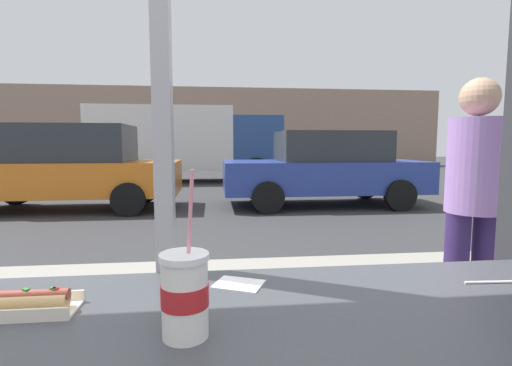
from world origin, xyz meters
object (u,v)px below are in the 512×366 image
at_px(parked_car_blue, 325,168).
at_px(pedestrian, 474,197).
at_px(box_truck, 186,140).
at_px(hotdog_tray_near, 16,303).
at_px(soda_cup_right, 185,294).
at_px(parked_car_orange, 68,168).

height_order(parked_car_blue, pedestrian, pedestrian).
bearing_deg(pedestrian, box_truck, 102.01).
bearing_deg(pedestrian, hotdog_tray_near, -147.73).
height_order(soda_cup_right, box_truck, box_truck).
xyz_separation_m(hotdog_tray_near, pedestrian, (1.96, 1.24, 0.03)).
xyz_separation_m(box_truck, pedestrian, (2.52, -11.85, -0.45)).
bearing_deg(soda_cup_right, pedestrian, 40.81).
bearing_deg(soda_cup_right, parked_car_blue, 71.35).
relative_size(soda_cup_right, box_truck, 0.05).
bearing_deg(parked_car_orange, hotdog_tray_near, -70.74).
height_order(hotdog_tray_near, parked_car_orange, parked_car_orange).
bearing_deg(parked_car_blue, box_truck, 120.71).
height_order(hotdog_tray_near, parked_car_blue, parked_car_blue).
height_order(soda_cup_right, hotdog_tray_near, soda_cup_right).
bearing_deg(parked_car_blue, soda_cup_right, -108.65).
bearing_deg(hotdog_tray_near, pedestrian, 32.27).
bearing_deg(pedestrian, soda_cup_right, -139.19).
bearing_deg(parked_car_orange, pedestrian, -53.32).
height_order(parked_car_orange, box_truck, box_truck).
bearing_deg(hotdog_tray_near, parked_car_blue, 68.49).
height_order(soda_cup_right, parked_car_orange, parked_car_orange).
bearing_deg(pedestrian, parked_car_blue, 81.42).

